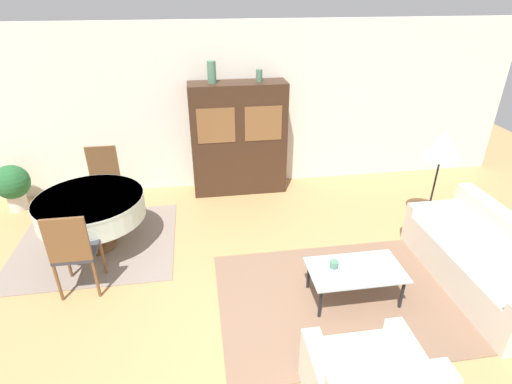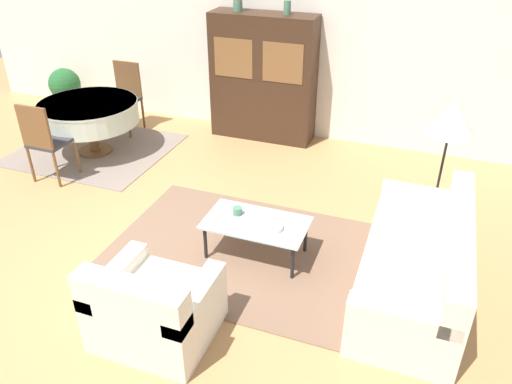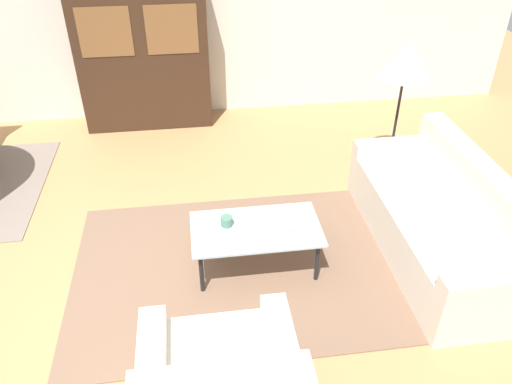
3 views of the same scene
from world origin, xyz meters
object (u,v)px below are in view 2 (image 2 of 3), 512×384
Objects in this scene: dining_chair_near at (44,138)px; coffee_table at (256,225)px; potted_plant at (65,86)px; couch at (418,265)px; bowl at (272,227)px; floor_lamp at (452,119)px; vase_short at (287,8)px; dining_chair_far at (125,93)px; armchair at (154,309)px; display_cabinet at (263,78)px; dining_table at (89,113)px; cup at (237,211)px.

coffee_table is at bearing -10.55° from dining_chair_near.
coffee_table is 5.24m from potted_plant.
bowl is at bearing 92.35° from couch.
couch is 1.97× the size of coffee_table.
floor_lamp is 7.79× the size of vase_short.
vase_short is (2.42, 0.49, 1.32)m from dining_chair_far.
floor_lamp reaches higher than dining_chair_far.
floor_lamp is at bearing 167.56° from dining_chair_far.
bowl is at bearing -74.67° from vase_short.
armchair is 3.50m from floor_lamp.
display_cabinet reaches higher than bowl.
vase_short reaches higher than dining_chair_far.
armchair is 4.52m from vase_short.
dining_chair_near is 3.29m from bowl.
dining_table is (-2.09, -1.40, -0.31)m from display_cabinet.
couch is 3.88m from display_cabinet.
armchair is 0.87× the size of dining_chair_near.
coffee_table is at bearing 162.58° from bowl.
display_cabinet is at bearing 149.69° from floor_lamp.
display_cabinet is 3.18m from bowl.
dining_chair_far is at bearing 167.56° from floor_lamp.
floor_lamp reaches higher than coffee_table.
cup is at bearing -10.00° from dining_chair_near.
potted_plant is at bearing -13.02° from dining_chair_far.
dining_table is at bearing 154.59° from bowl.
couch is at bearing 152.69° from dining_chair_far.
dining_chair_near is (-4.62, 0.57, 0.30)m from couch.
dining_chair_near reaches higher than armchair.
bowl is 5.43m from potted_plant.
dining_table reaches higher than bowl.
vase_short is at bearing 105.33° from bowl.
couch is 1.64m from floor_lamp.
couch is 1.12× the size of display_cabinet.
display_cabinet is 2.17m from dining_chair_far.
dining_table is 4.74m from floor_lamp.
dining_chair_far is 3.65m from cup.
dining_table is 0.95× the size of floor_lamp.
couch is at bearing -52.65° from vase_short.
dining_chair_far is (-2.09, -0.49, -0.32)m from display_cabinet.
cup is (-1.88, -1.28, -0.78)m from floor_lamp.
couch reaches higher than bowl.
vase_short is at bearing 43.60° from dining_chair_near.
armchair is at bearing -106.44° from coffee_table.
vase_short reaches higher than coffee_table.
bowl is 1.17× the size of vase_short.
potted_plant reaches higher than bowl.
display_cabinet reaches higher than couch.
vase_short reaches higher than bowl.
dining_table is 1.91m from potted_plant.
cup is (2.81, -1.40, -0.16)m from dining_table.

